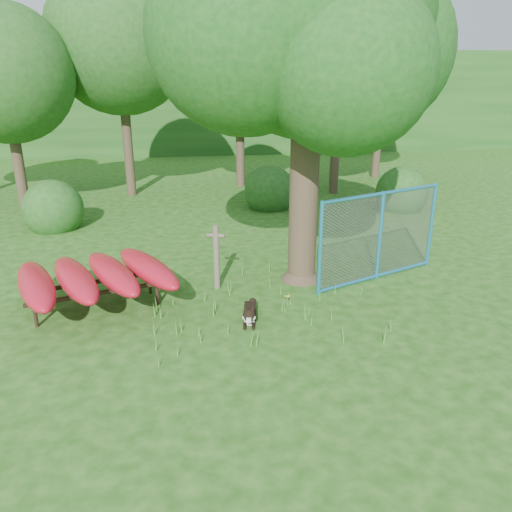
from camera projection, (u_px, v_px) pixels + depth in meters
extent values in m
plane|color=#1A490E|center=(256.00, 329.00, 9.16)|extent=(80.00, 80.00, 0.00)
cylinder|color=#3B2E20|center=(305.00, 172.00, 10.66)|extent=(0.68, 0.68, 4.92)
cone|color=#3B2E20|center=(301.00, 269.00, 11.40)|extent=(1.01, 1.01, 0.49)
sphere|color=#164D16|center=(310.00, 15.00, 9.63)|extent=(4.72, 4.72, 4.72)
sphere|color=#164D16|center=(368.00, 50.00, 10.50)|extent=(3.54, 3.54, 3.54)
sphere|color=#164D16|center=(245.00, 35.00, 9.29)|extent=(3.74, 3.74, 3.74)
sphere|color=#164D16|center=(347.00, 68.00, 8.90)|extent=(3.15, 3.15, 3.15)
sphere|color=#164D16|center=(273.00, 0.00, 10.47)|extent=(3.35, 3.35, 3.35)
cylinder|color=#3B2E20|center=(333.00, 139.00, 10.47)|extent=(1.39, 0.55, 1.05)
cylinder|color=#3B2E20|center=(281.00, 119.00, 10.44)|extent=(1.04, 0.78, 1.01)
cylinder|color=brown|center=(216.00, 257.00, 10.73)|extent=(0.17, 0.17, 1.43)
cylinder|color=brown|center=(216.00, 235.00, 10.57)|extent=(0.39, 0.20, 0.08)
cylinder|color=black|center=(35.00, 316.00, 9.19)|extent=(0.09, 0.09, 0.44)
cylinder|color=black|center=(157.00, 294.00, 10.10)|extent=(0.09, 0.09, 0.44)
cylinder|color=black|center=(34.00, 303.00, 9.71)|extent=(0.09, 0.09, 0.44)
cylinder|color=black|center=(150.00, 284.00, 10.63)|extent=(0.09, 0.09, 0.44)
cube|color=black|center=(98.00, 293.00, 9.57)|extent=(2.56, 0.78, 0.07)
cube|color=black|center=(93.00, 282.00, 10.09)|extent=(2.56, 0.78, 0.07)
ellipsoid|color=red|center=(36.00, 285.00, 9.32)|extent=(1.47, 2.69, 0.42)
ellipsoid|color=red|center=(75.00, 279.00, 9.60)|extent=(1.54, 2.68, 0.42)
ellipsoid|color=red|center=(113.00, 273.00, 9.89)|extent=(1.62, 2.66, 0.42)
ellipsoid|color=red|center=(148.00, 268.00, 10.17)|extent=(1.70, 2.64, 0.42)
cube|color=black|center=(250.00, 313.00, 9.57)|extent=(0.34, 0.65, 0.21)
cube|color=white|center=(249.00, 319.00, 9.33)|extent=(0.21, 0.16, 0.19)
sphere|color=black|center=(249.00, 315.00, 9.12)|extent=(0.23, 0.23, 0.23)
cube|color=white|center=(249.00, 319.00, 9.03)|extent=(0.11, 0.14, 0.08)
sphere|color=white|center=(245.00, 317.00, 9.12)|extent=(0.11, 0.11, 0.11)
sphere|color=white|center=(253.00, 317.00, 9.11)|extent=(0.11, 0.11, 0.11)
cone|color=black|center=(246.00, 308.00, 9.11)|extent=(0.11, 0.12, 0.11)
cone|color=black|center=(252.00, 308.00, 9.11)|extent=(0.08, 0.10, 0.11)
cylinder|color=black|center=(245.00, 325.00, 9.22)|extent=(0.11, 0.27, 0.06)
cylinder|color=black|center=(253.00, 325.00, 9.22)|extent=(0.11, 0.27, 0.06)
sphere|color=black|center=(253.00, 301.00, 9.86)|extent=(0.14, 0.14, 0.14)
torus|color=blue|center=(249.00, 316.00, 9.20)|extent=(0.23, 0.10, 0.22)
cylinder|color=teal|center=(320.00, 249.00, 10.32)|extent=(0.12, 0.12, 2.04)
cylinder|color=teal|center=(380.00, 236.00, 11.16)|extent=(0.12, 0.12, 2.04)
cylinder|color=teal|center=(431.00, 225.00, 12.00)|extent=(0.12, 0.12, 2.04)
cylinder|color=teal|center=(384.00, 193.00, 10.83)|extent=(3.18, 1.36, 0.08)
cylinder|color=teal|center=(376.00, 276.00, 11.48)|extent=(3.18, 1.36, 0.08)
plane|color=slate|center=(380.00, 236.00, 11.16)|extent=(3.15, 1.29, 3.40)
cylinder|color=#4E9530|center=(287.00, 301.00, 10.09)|extent=(0.02, 0.02, 0.21)
sphere|color=gold|center=(287.00, 296.00, 10.05)|extent=(0.04, 0.04, 0.04)
sphere|color=gold|center=(289.00, 295.00, 10.08)|extent=(0.04, 0.04, 0.04)
sphere|color=gold|center=(285.00, 296.00, 10.08)|extent=(0.04, 0.04, 0.04)
sphere|color=gold|center=(289.00, 297.00, 10.03)|extent=(0.04, 0.04, 0.04)
sphere|color=gold|center=(287.00, 296.00, 10.03)|extent=(0.04, 0.04, 0.04)
cylinder|color=#3B2E20|center=(16.00, 150.00, 16.74)|extent=(0.36, 0.36, 4.20)
sphere|color=#1C4E19|center=(4.00, 74.00, 15.93)|extent=(4.40, 4.40, 4.40)
cylinder|color=#3B2E20|center=(126.00, 127.00, 18.96)|extent=(0.36, 0.36, 5.25)
sphere|color=#1C4E19|center=(119.00, 41.00, 17.96)|extent=(5.20, 5.20, 5.20)
cylinder|color=#3B2E20|center=(240.00, 140.00, 20.83)|extent=(0.36, 0.36, 3.85)
sphere|color=#1C4E19|center=(240.00, 85.00, 20.09)|extent=(4.00, 4.00, 4.00)
cylinder|color=#3B2E20|center=(336.00, 132.00, 19.36)|extent=(0.36, 0.36, 4.76)
sphere|color=#1C4E19|center=(340.00, 57.00, 18.45)|extent=(4.80, 4.80, 4.80)
cylinder|color=#3B2E20|center=(379.00, 123.00, 22.59)|extent=(0.36, 0.36, 4.90)
sphere|color=#1C4E19|center=(384.00, 57.00, 21.65)|extent=(4.60, 4.60, 4.60)
sphere|color=#1C4E19|center=(56.00, 228.00, 15.35)|extent=(1.80, 1.80, 1.80)
sphere|color=#1C4E19|center=(400.00, 209.00, 17.60)|extent=(1.80, 1.80, 1.80)
sphere|color=#1C4E19|center=(270.00, 208.00, 17.83)|extent=(1.80, 1.80, 1.80)
cube|color=#1C4E19|center=(189.00, 100.00, 34.17)|extent=(80.00, 12.00, 6.00)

